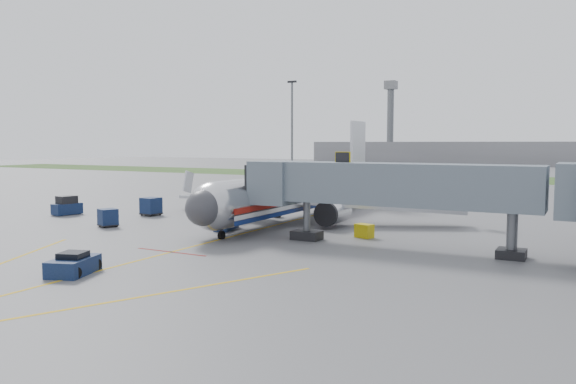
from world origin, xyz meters
The scene contains 16 objects.
ground centered at (0.00, 0.00, 0.00)m, with size 400.00×400.00×0.00m, color #565659.
grass_strip centered at (0.00, 90.00, 0.01)m, with size 300.00×25.00×0.01m, color #2D4C1E.
apron_markings centered at (0.00, -7.40, 0.00)m, with size 21.52×50.00×0.01m.
airliner centered at (0.00, 15.25, 2.65)m, with size 32.10×35.67×10.25m.
jet_bridge centered at (12.86, 5.00, 4.47)m, with size 25.30×4.00×6.90m.
light_mast_left centered at (-30.00, 70.00, 10.78)m, with size 2.00×0.44×20.40m.
distant_terminal centered at (-10.00, 170.00, 4.00)m, with size 120.00×14.00×8.00m, color slate.
control_tower centered at (-40.00, 165.00, 17.33)m, with size 4.00×4.00×30.00m.
pushback_tug centered at (-0.64, -11.81, 0.54)m, with size 2.79×3.55×1.29m.
baggage_tug centered at (-23.05, 6.60, 0.88)m, with size 1.92×3.06×2.00m.
baggage_cart_a centered at (-5.17, 8.87, 0.87)m, with size 1.60×1.60×1.71m.
baggage_cart_b centered at (-12.76, 2.44, 0.83)m, with size 2.00×2.00×1.63m.
baggage_cart_c centered at (-14.85, 10.36, 0.95)m, with size 1.91×1.91×1.87m.
belt_loader centered at (-2.51, 6.30, 0.46)m, with size 1.99×3.94×1.86m.
ground_power_cart centered at (9.63, 8.00, 0.54)m, with size 1.58×1.28×1.10m.
ramp_worker centered at (-8.11, 11.80, 0.92)m, with size 0.67×0.44×1.85m, color #8FC617.
Camera 1 is at (25.42, -33.85, 7.54)m, focal length 35.00 mm.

